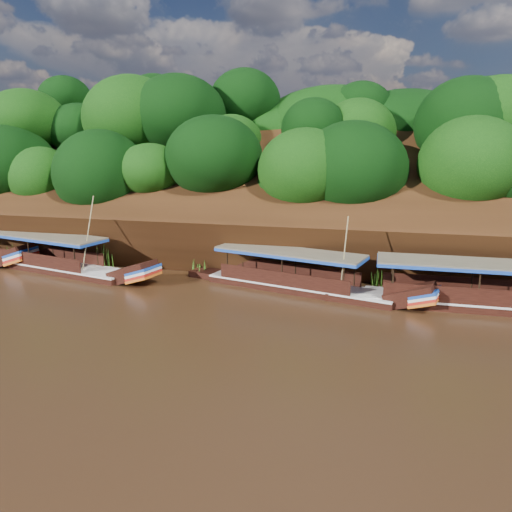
{
  "coord_description": "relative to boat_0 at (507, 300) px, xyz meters",
  "views": [
    {
      "loc": [
        6.69,
        -21.42,
        9.04
      ],
      "look_at": [
        -0.35,
        7.0,
        2.08
      ],
      "focal_mm": 35.0,
      "sensor_mm": 36.0,
      "label": 1
    }
  ],
  "objects": [
    {
      "name": "boat_0",
      "position": [
        0.0,
        0.0,
        0.0
      ],
      "size": [
        15.76,
        3.04,
        6.2
      ],
      "rotation": [
        0.0,
        0.0,
        0.0
      ],
      "color": "black",
      "rests_on": "ground"
    },
    {
      "name": "riverbank",
      "position": [
        -13.63,
        16.24,
        1.31
      ],
      "size": [
        120.0,
        30.06,
        19.4
      ],
      "color": "black",
      "rests_on": "ground"
    },
    {
      "name": "ground",
      "position": [
        -13.62,
        -6.49,
        -0.58
      ],
      "size": [
        160.0,
        160.0,
        0.0
      ],
      "primitive_type": "plane",
      "color": "black",
      "rests_on": "ground"
    },
    {
      "name": "reeds",
      "position": [
        -16.66,
        3.08,
        0.33
      ],
      "size": [
        50.41,
        2.36,
        2.26
      ],
      "color": "#336118",
      "rests_on": "ground"
    },
    {
      "name": "boat_1",
      "position": [
        -10.65,
        0.66,
        -0.04
      ],
      "size": [
        13.88,
        5.39,
        5.34
      ],
      "rotation": [
        0.0,
        0.0,
        -0.26
      ],
      "color": "black",
      "rests_on": "ground"
    },
    {
      "name": "boat_2",
      "position": [
        -28.28,
        1.29,
        -0.02
      ],
      "size": [
        15.76,
        5.54,
        5.9
      ],
      "rotation": [
        0.0,
        0.0,
        -0.23
      ],
      "color": "black",
      "rests_on": "ground"
    }
  ]
}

